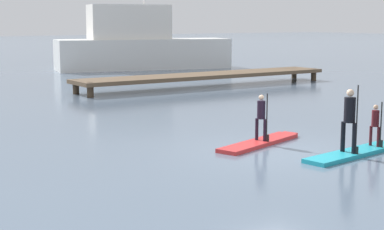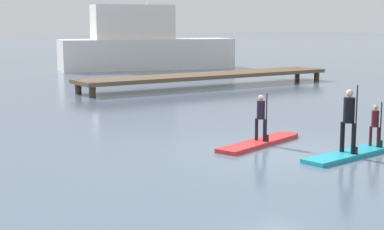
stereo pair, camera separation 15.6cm
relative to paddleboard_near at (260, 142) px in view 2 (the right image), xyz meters
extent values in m
plane|color=slate|center=(-0.38, -1.02, -0.05)|extent=(240.00, 240.00, 0.00)
cube|color=red|center=(-0.07, -0.02, 0.00)|extent=(3.04, 1.47, 0.10)
cube|color=red|center=(1.41, 0.44, 0.00)|extent=(0.35, 0.47, 0.09)
cylinder|color=black|center=(-0.04, 0.12, 0.33)|extent=(0.09, 0.09, 0.57)
cylinder|color=black|center=(0.04, -0.12, 0.33)|extent=(0.09, 0.09, 0.57)
cylinder|color=black|center=(0.00, 0.00, 0.85)|extent=(0.26, 0.26, 0.47)
sphere|color=beige|center=(0.00, 0.00, 1.18)|extent=(0.14, 0.14, 0.14)
cylinder|color=black|center=(0.05, -0.17, 0.67)|extent=(0.03, 0.03, 1.24)
cube|color=black|center=(0.05, -0.17, 0.14)|extent=(0.07, 0.14, 0.18)
cube|color=#1E9EB2|center=(1.01, -2.23, 0.00)|extent=(3.24, 1.03, 0.10)
cylinder|color=black|center=(0.75, -2.11, 0.41)|extent=(0.11, 0.11, 0.72)
cylinder|color=black|center=(0.79, -2.42, 0.41)|extent=(0.11, 0.11, 0.72)
cylinder|color=black|center=(0.77, -2.26, 1.06)|extent=(0.30, 0.30, 0.59)
sphere|color=beige|center=(0.77, -2.26, 1.47)|extent=(0.17, 0.17, 0.17)
cylinder|color=black|center=(0.80, -2.46, 0.86)|extent=(0.03, 0.03, 1.62)
cube|color=black|center=(0.80, -2.46, 0.14)|extent=(0.05, 0.14, 0.18)
cylinder|color=#4C1419|center=(1.86, -2.01, 0.30)|extent=(0.07, 0.07, 0.49)
cylinder|color=#4C1419|center=(1.89, -2.22, 0.30)|extent=(0.07, 0.07, 0.49)
cylinder|color=#4C1419|center=(1.88, -2.12, 0.74)|extent=(0.20, 0.20, 0.41)
sphere|color=tan|center=(1.88, -2.12, 1.03)|extent=(0.12, 0.12, 0.12)
cylinder|color=black|center=(1.90, -2.28, 0.61)|extent=(0.03, 0.03, 1.12)
cube|color=black|center=(1.90, -2.28, 0.14)|extent=(0.05, 0.14, 0.18)
cube|color=silver|center=(9.82, 23.60, 0.95)|extent=(11.87, 5.60, 2.00)
cube|color=white|center=(8.87, 23.82, 3.06)|extent=(5.60, 3.46, 2.23)
cube|color=brown|center=(6.95, 12.25, 0.49)|extent=(13.63, 2.11, 0.18)
cylinder|color=#473828|center=(0.43, 11.49, 0.27)|extent=(0.28, 0.28, 0.63)
cylinder|color=#473828|center=(0.43, 13.00, 0.27)|extent=(0.28, 0.28, 0.63)
cylinder|color=#473828|center=(13.46, 11.49, 0.27)|extent=(0.28, 0.28, 0.63)
cylinder|color=#473828|center=(13.46, 13.00, 0.27)|extent=(0.28, 0.28, 0.63)
camera|label=1|loc=(-10.08, -11.80, 3.11)|focal=56.62mm
camera|label=2|loc=(-9.95, -11.89, 3.11)|focal=56.62mm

